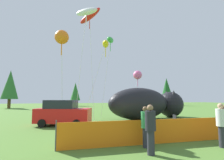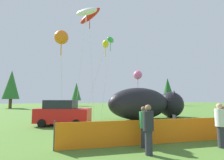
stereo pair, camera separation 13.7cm
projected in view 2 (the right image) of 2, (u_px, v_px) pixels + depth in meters
The scene contains 18 objects.
ground_plane at pixel (126, 130), 11.40m from camera, with size 120.00×120.00×0.00m, color #4C752D.
parked_car at pixel (63, 113), 13.40m from camera, with size 4.40×2.92×1.96m.
folding_chair at pixel (176, 120), 12.57m from camera, with size 0.59×0.59×0.91m.
inflatable_cat at pixel (147, 105), 17.70m from camera, with size 9.41×5.14×3.11m.
safety_fence at pixel (161, 131), 8.22m from camera, with size 9.64×0.09×1.22m.
spectator_in_grey_shirt at pixel (220, 123), 7.56m from camera, with size 0.41×0.41×1.89m.
spectator_in_blue_shirt at pixel (148, 127), 6.61m from camera, with size 0.41×0.41×1.87m.
spectator_in_yellow_shirt at pixel (144, 125), 7.56m from camera, with size 0.38×0.38×1.75m.
spectator_in_red_shirt at pixel (224, 124), 7.63m from camera, with size 0.39×0.39×1.80m.
kite_white_ghost at pixel (86, 12), 15.88m from camera, with size 2.17×2.67×10.44m.
kite_yellow_hero at pixel (106, 44), 16.99m from camera, with size 2.32×3.36×7.74m.
kite_pink_octopus at pixel (138, 75), 19.58m from camera, with size 1.55×1.43×5.18m.
kite_green_fish at pixel (110, 40), 19.71m from camera, with size 1.89×2.51×9.18m.
kite_orange_flower at pixel (61, 38), 12.35m from camera, with size 0.99×1.82×6.89m.
kite_red_lizard at pixel (90, 16), 17.06m from camera, with size 2.07×3.03×10.65m.
horizon_tree_east at pixel (168, 88), 49.28m from camera, with size 3.23×3.23×7.71m.
horizon_tree_west at pixel (11, 85), 36.14m from camera, with size 3.28×3.28×7.82m.
horizon_tree_mid at pixel (76, 92), 45.56m from camera, with size 2.54×2.54×6.07m.
Camera 2 is at (-3.63, -11.13, 2.13)m, focal length 28.00 mm.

